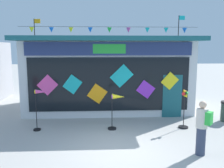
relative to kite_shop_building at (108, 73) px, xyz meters
The scene contains 6 objects.
ground_plane 5.92m from the kite_shop_building, 87.93° to the right, with size 80.00×80.00×0.00m, color #ADAAA5.
kite_shop_building is the anchor object (origin of this frame).
wind_spinner_far_left 4.63m from the kite_shop_building, 127.13° to the right, with size 0.68×0.29×1.64m.
wind_spinner_left 3.78m from the kite_shop_building, 86.72° to the right, with size 0.68×0.34×1.43m.
wind_spinner_center_left 4.83m from the kite_shop_building, 51.22° to the right, with size 0.39×0.39×1.60m.
person_mid_plaza 6.73m from the kite_shop_building, 66.76° to the right, with size 0.46×0.45×1.68m.
Camera 1 is at (-0.65, -7.24, 3.25)m, focal length 38.28 mm.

